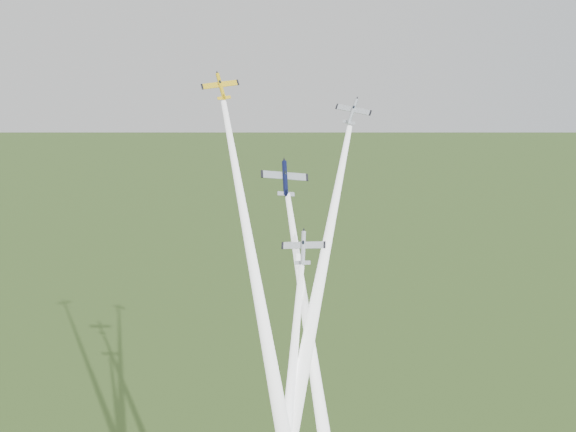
{
  "coord_description": "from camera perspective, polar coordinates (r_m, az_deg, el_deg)",
  "views": [
    {
      "loc": [
        -3.65,
        -125.71,
        120.78
      ],
      "look_at": [
        0.0,
        -6.0,
        92.0
      ],
      "focal_mm": 45.0,
      "sensor_mm": 36.0,
      "label": 1
    }
  ],
  "objects": [
    {
      "name": "plane_yellow",
      "position": [
        129.59,
        -5.33,
        10.17
      ],
      "size": [
        8.3,
        6.5,
        6.62
      ],
      "primitive_type": null,
      "rotation": [
        0.91,
        -0.1,
        0.28
      ],
      "color": "yellow"
    },
    {
      "name": "plane_silver_low",
      "position": [
        119.26,
        1.21,
        -2.52
      ],
      "size": [
        7.92,
        6.69,
        6.95
      ],
      "primitive_type": null,
      "rotation": [
        0.91,
        -0.06,
        -0.18
      ],
      "color": "silver"
    },
    {
      "name": "smoke_trail_navy",
      "position": [
        117.86,
        2.07,
        -11.91
      ],
      "size": [
        10.29,
        39.72,
        50.63
      ],
      "primitive_type": null,
      "rotation": [
        -0.66,
        0.0,
        0.2
      ],
      "color": "white"
    },
    {
      "name": "plane_silver_right",
      "position": [
        131.58,
        5.13,
        8.24
      ],
      "size": [
        8.48,
        6.57,
        6.79
      ],
      "primitive_type": null,
      "rotation": [
        0.91,
        0.16,
        -0.36
      ],
      "color": "#B4BAC3"
    },
    {
      "name": "smoke_trail_yellow",
      "position": [
        112.94,
        -2.34,
        -6.25
      ],
      "size": [
        15.1,
        44.62,
        58.0
      ],
      "primitive_type": null,
      "rotation": [
        -0.66,
        0.0,
        0.28
      ],
      "color": "white"
    },
    {
      "name": "smoke_trail_silver_right",
      "position": [
        118.35,
        2.63,
        -4.62
      ],
      "size": [
        15.32,
        35.09,
        46.17
      ],
      "primitive_type": null,
      "rotation": [
        -0.66,
        0.0,
        -0.36
      ],
      "color": "white"
    },
    {
      "name": "plane_navy",
      "position": [
        128.94,
        -0.23,
        3.0
      ],
      "size": [
        9.07,
        8.07,
        8.64
      ],
      "primitive_type": null,
      "rotation": [
        0.91,
        0.11,
        0.2
      ],
      "color": "#0C1034"
    }
  ]
}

